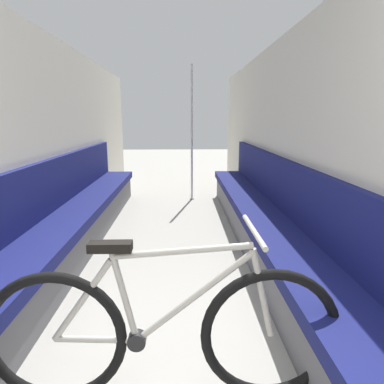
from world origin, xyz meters
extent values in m
cube|color=beige|center=(-1.29, 3.08, 1.14)|extent=(0.10, 9.35, 2.27)
cube|color=beige|center=(1.29, 3.08, 1.14)|extent=(0.10, 9.35, 2.27)
cube|color=#5B5B60|center=(-1.00, 3.06, 0.18)|extent=(0.42, 5.27, 0.35)
cube|color=navy|center=(-1.00, 3.06, 0.40)|extent=(0.50, 5.27, 0.10)
cube|color=navy|center=(-1.21, 3.06, 0.72)|extent=(0.07, 5.27, 0.53)
cube|color=#5B5B60|center=(1.00, 3.06, 0.18)|extent=(0.42, 5.27, 0.35)
cube|color=navy|center=(1.00, 3.06, 0.40)|extent=(0.50, 5.27, 0.10)
cube|color=navy|center=(1.21, 3.06, 0.72)|extent=(0.07, 5.27, 0.53)
torus|color=black|center=(-0.47, 1.07, 0.35)|extent=(0.70, 0.05, 0.70)
torus|color=black|center=(0.59, 1.07, 0.35)|extent=(0.70, 0.05, 0.70)
cylinder|color=#B7B2A8|center=(-0.27, 1.07, 0.34)|extent=(0.40, 0.03, 0.05)
cylinder|color=#B7B2A8|center=(-0.33, 1.07, 0.55)|extent=(0.32, 0.03, 0.42)
cylinder|color=#B7B2A8|center=(-0.13, 1.07, 0.58)|extent=(0.14, 0.03, 0.50)
cylinder|color=#B7B2A8|center=(0.20, 1.07, 0.56)|extent=(0.58, 0.03, 0.48)
cylinder|color=#B7B2A8|center=(0.15, 1.07, 0.80)|extent=(0.66, 0.03, 0.08)
cylinder|color=#B7B2A8|center=(0.53, 1.07, 0.58)|extent=(0.14, 0.03, 0.46)
cylinder|color=black|center=(-0.08, 1.07, 0.33)|extent=(0.09, 0.06, 0.09)
cube|color=black|center=(-0.18, 1.07, 0.82)|extent=(0.20, 0.07, 0.04)
cylinder|color=#B7B2A8|center=(0.48, 1.07, 0.89)|extent=(0.02, 0.46, 0.02)
cylinder|color=gray|center=(0.32, 5.41, 0.01)|extent=(0.08, 0.08, 0.01)
cylinder|color=silver|center=(0.32, 5.41, 1.13)|extent=(0.04, 0.04, 2.25)
camera|label=1|loc=(0.15, -0.42, 1.40)|focal=32.00mm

